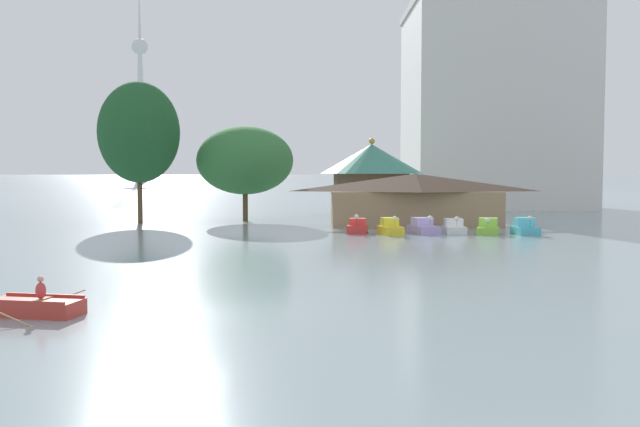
# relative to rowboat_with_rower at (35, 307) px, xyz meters

# --- Properties ---
(ground_plane) EXTENTS (2000.00, 2000.00, 0.00)m
(ground_plane) POSITION_rel_rowboat_with_rower_xyz_m (5.53, 0.17, -0.31)
(ground_plane) COLOR gray
(rowboat_with_rower) EXTENTS (3.44, 3.64, 1.46)m
(rowboat_with_rower) POSITION_rel_rowboat_with_rower_xyz_m (0.00, 0.00, 0.00)
(rowboat_with_rower) COLOR #B7382D
(rowboat_with_rower) RESTS_ON ground
(pedal_boat_red) EXTENTS (1.90, 2.52, 1.60)m
(pedal_boat_red) POSITION_rel_rowboat_with_rower_xyz_m (13.51, 32.31, 0.19)
(pedal_boat_red) COLOR red
(pedal_boat_red) RESTS_ON ground
(pedal_boat_yellow) EXTENTS (2.01, 2.56, 1.56)m
(pedal_boat_yellow) POSITION_rel_rowboat_with_rower_xyz_m (16.06, 31.00, 0.23)
(pedal_boat_yellow) COLOR yellow
(pedal_boat_yellow) RESTS_ON ground
(pedal_boat_lavender) EXTENTS (2.43, 3.25, 1.54)m
(pedal_boat_lavender) POSITION_rel_rowboat_with_rower_xyz_m (18.86, 31.93, 0.21)
(pedal_boat_lavender) COLOR #B299D8
(pedal_boat_lavender) RESTS_ON ground
(pedal_boat_white) EXTENTS (1.66, 2.52, 1.44)m
(pedal_boat_white) POSITION_rel_rowboat_with_rower_xyz_m (21.42, 32.21, 0.17)
(pedal_boat_white) COLOR white
(pedal_boat_white) RESTS_ON ground
(pedal_boat_lime) EXTENTS (2.29, 2.71, 1.40)m
(pedal_boat_lime) POSITION_rel_rowboat_with_rower_xyz_m (23.99, 31.35, 0.21)
(pedal_boat_lime) COLOR #8CCC3F
(pedal_boat_lime) RESTS_ON ground
(pedal_boat_cyan) EXTENTS (1.88, 2.41, 1.58)m
(pedal_boat_cyan) POSITION_rel_rowboat_with_rower_xyz_m (26.86, 30.93, 0.23)
(pedal_boat_cyan) COLOR #4CB7CC
(pedal_boat_cyan) RESTS_ON ground
(boathouse) EXTENTS (16.70, 5.80, 4.85)m
(boathouse) POSITION_rel_rowboat_with_rower_xyz_m (19.36, 39.92, 2.24)
(boathouse) COLOR #9E7F5B
(boathouse) RESTS_ON ground
(green_roof_pavilion) EXTENTS (11.67, 11.67, 8.84)m
(green_roof_pavilion) POSITION_rel_rowboat_with_rower_xyz_m (16.61, 55.01, 4.37)
(green_roof_pavilion) COLOR brown
(green_roof_pavilion) RESTS_ON ground
(shoreline_tree_tall_left) EXTENTS (7.84, 7.84, 13.72)m
(shoreline_tree_tall_left) POSITION_rel_rowboat_with_rower_xyz_m (-6.98, 43.54, 8.52)
(shoreline_tree_tall_left) COLOR brown
(shoreline_tree_tall_left) RESTS_ON ground
(shoreline_tree_mid) EXTENTS (9.82, 9.82, 9.63)m
(shoreline_tree_mid) POSITION_rel_rowboat_with_rower_xyz_m (2.98, 46.66, 5.85)
(shoreline_tree_mid) COLOR brown
(shoreline_tree_mid) RESTS_ON ground
(background_building_block) EXTENTS (23.73, 20.28, 28.28)m
(background_building_block) POSITION_rel_rowboat_with_rower_xyz_m (35.18, 73.61, 13.85)
(background_building_block) COLOR silver
(background_building_block) RESTS_ON ground
(distant_broadcast_tower) EXTENTS (7.83, 7.83, 118.89)m
(distant_broadcast_tower) POSITION_rel_rowboat_with_rower_xyz_m (-74.11, 320.56, 50.92)
(distant_broadcast_tower) COLOR silver
(distant_broadcast_tower) RESTS_ON ground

